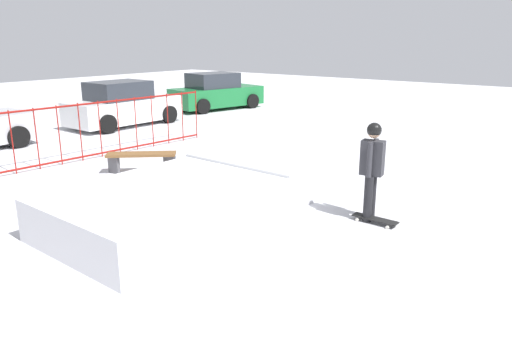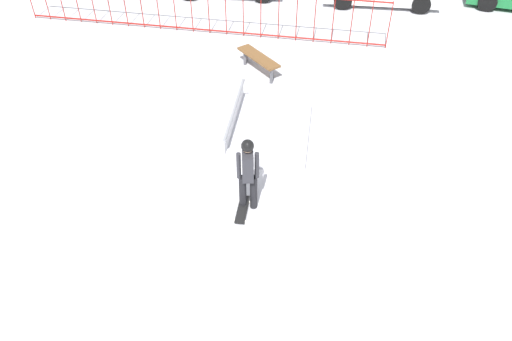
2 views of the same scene
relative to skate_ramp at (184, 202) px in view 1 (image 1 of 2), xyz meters
name	(u,v)px [view 1 (image 1 of 2)]	position (x,y,z in m)	size (l,w,h in m)	color
ground_plane	(174,237)	(-0.66, -0.46, -0.32)	(60.00, 60.00, 0.00)	silver
skate_ramp	(184,202)	(0.00, 0.00, 0.00)	(5.44, 2.67, 0.74)	silver
skater	(372,164)	(2.00, -2.56, 0.69)	(0.44, 0.41, 1.73)	black
skateboard	(375,219)	(1.90, -2.73, -0.24)	(0.27, 0.80, 0.09)	black
perimeter_fence	(0,144)	(-0.66, 5.28, 0.45)	(11.89, 0.76, 1.50)	maroon
park_bench	(142,158)	(1.51, 3.01, 0.04)	(1.38, 1.45, 0.48)	brown
parked_car_white	(123,106)	(5.24, 8.59, 0.41)	(4.11, 1.94, 1.60)	white
parked_car_green	(216,93)	(10.42, 8.83, 0.41)	(4.35, 2.54, 1.60)	#196B33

